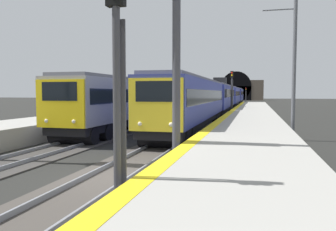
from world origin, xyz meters
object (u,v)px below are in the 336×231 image
(train_main_approaching, at_px, (226,96))
(railway_signal_near, at_px, (117,66))
(railway_signal_mid, at_px, (232,90))
(railway_signal_far, at_px, (246,94))
(catenary_mast_near, at_px, (294,69))
(train_adjacent_platform, at_px, (185,97))
(overhead_signal_gantry, at_px, (63,16))

(train_main_approaching, distance_m, railway_signal_near, 47.90)
(train_main_approaching, bearing_deg, railway_signal_mid, 7.25)
(train_main_approaching, height_order, railway_signal_far, train_main_approaching)
(catenary_mast_near, bearing_deg, railway_signal_mid, 13.71)
(train_adjacent_platform, distance_m, railway_signal_near, 40.04)
(railway_signal_near, relative_size, overhead_signal_gantry, 0.63)
(train_main_approaching, bearing_deg, catenary_mast_near, 10.92)
(train_main_approaching, distance_m, train_adjacent_platform, 9.74)
(railway_signal_mid, distance_m, railway_signal_far, 60.77)
(railway_signal_near, distance_m, overhead_signal_gantry, 6.94)
(overhead_signal_gantry, relative_size, catenary_mast_near, 1.09)
(train_adjacent_platform, relative_size, railway_signal_near, 10.98)
(railway_signal_far, distance_m, catenary_mast_near, 80.90)
(train_main_approaching, height_order, overhead_signal_gantry, overhead_signal_gantry)
(railway_signal_mid, height_order, railway_signal_far, railway_signal_mid)
(railway_signal_near, height_order, catenary_mast_near, catenary_mast_near)
(overhead_signal_gantry, bearing_deg, railway_signal_mid, -8.17)
(catenary_mast_near, bearing_deg, train_main_approaching, 11.32)
(railway_signal_near, xyz_separation_m, railway_signal_mid, (34.59, 0.00, -0.24))
(railway_signal_far, bearing_deg, catenary_mast_near, 3.45)
(railway_signal_near, bearing_deg, overhead_signal_gantry, -139.52)
(train_main_approaching, relative_size, catenary_mast_near, 9.64)
(railway_signal_far, xyz_separation_m, overhead_signal_gantry, (-90.37, 4.25, 3.12))
(train_adjacent_platform, height_order, catenary_mast_near, catenary_mast_near)
(overhead_signal_gantry, bearing_deg, train_main_approaching, -3.30)
(train_adjacent_platform, bearing_deg, overhead_signal_gantry, 4.49)
(train_main_approaching, relative_size, train_adjacent_platform, 1.29)
(train_main_approaching, relative_size, railway_signal_far, 18.59)
(railway_signal_mid, distance_m, overhead_signal_gantry, 30.02)
(train_adjacent_platform, xyz_separation_m, overhead_signal_gantry, (-34.47, -2.47, 3.43))
(overhead_signal_gantry, bearing_deg, train_adjacent_platform, 4.10)
(train_adjacent_platform, bearing_deg, railway_signal_near, 10.06)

